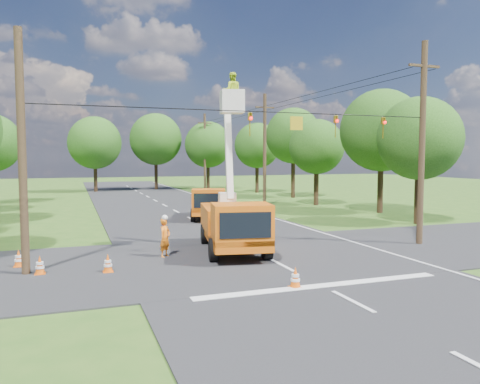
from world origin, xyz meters
name	(u,v)px	position (x,y,z in m)	size (l,w,h in m)	color
ground	(176,212)	(0.00, 20.00, 0.00)	(140.00, 140.00, 0.00)	#2E5519
road_main	(176,212)	(0.00, 20.00, 0.00)	(12.00, 100.00, 0.06)	black
road_cross	(263,256)	(0.00, 2.00, 0.00)	(56.00, 10.00, 0.07)	black
stop_bar	(322,287)	(0.00, -3.20, 0.00)	(9.00, 0.45, 0.02)	silver
edge_line	(242,209)	(5.60, 20.00, 0.00)	(0.12, 90.00, 0.02)	silver
bucket_truck	(234,215)	(-0.89, 3.31, 1.73)	(3.54, 6.84, 8.23)	#C25D0D
second_truck	(209,202)	(1.30, 15.05, 1.17)	(3.81, 6.35, 2.24)	#C25D0D
ground_worker	(165,238)	(-4.06, 3.28, 0.86)	(0.62, 0.41, 1.71)	orange
distant_car	(207,197)	(4.37, 26.29, 0.61)	(1.44, 3.57, 1.22)	black
traffic_cone_0	(295,278)	(-0.92, -3.04, 0.36)	(0.38, 0.38, 0.71)	#E5580C
traffic_cone_1	(250,227)	(1.73, 8.00, 0.36)	(0.38, 0.38, 0.71)	#E5580C
traffic_cone_2	(240,223)	(1.78, 9.95, 0.36)	(0.38, 0.38, 0.71)	#E5580C
traffic_cone_3	(108,263)	(-6.62, 1.25, 0.36)	(0.38, 0.38, 0.71)	#E5580C
traffic_cone_4	(40,265)	(-9.01, 1.78, 0.36)	(0.38, 0.38, 0.71)	#E5580C
traffic_cone_5	(19,258)	(-9.87, 3.35, 0.36)	(0.38, 0.38, 0.71)	#E5580C
traffic_cone_6	(239,211)	(3.88, 15.97, 0.36)	(0.38, 0.38, 0.71)	#E5580C
pole_right_near	(422,142)	(8.50, 2.00, 5.11)	(1.80, 0.30, 10.00)	#4C3823
pole_right_mid	(265,149)	(8.50, 22.00, 5.11)	(1.80, 0.30, 10.00)	#4C3823
pole_right_far	(205,152)	(8.50, 42.00, 5.11)	(1.80, 0.30, 10.00)	#4C3823
pole_left	(22,153)	(-9.50, 2.00, 4.50)	(0.30, 0.30, 9.00)	#4C3823
signal_span	(309,123)	(2.23, 1.99, 5.88)	(18.00, 0.29, 1.07)	black
tree_right_a	(419,139)	(13.50, 8.00, 5.56)	(5.40, 5.40, 8.28)	#382616
tree_right_b	(382,131)	(15.00, 14.00, 6.43)	(6.40, 6.40, 9.65)	#382616
tree_right_c	(317,147)	(13.20, 21.00, 5.31)	(5.00, 5.00, 7.83)	#382616
tree_right_d	(293,136)	(14.80, 29.00, 6.68)	(6.00, 6.00, 9.70)	#382616
tree_right_e	(257,146)	(13.80, 37.00, 5.81)	(5.60, 5.60, 8.63)	#382616
tree_far_a	(95,143)	(-5.00, 45.00, 6.19)	(6.60, 6.60, 9.50)	#382616
tree_far_b	(156,139)	(3.00, 47.00, 6.81)	(7.00, 7.00, 10.32)	#382616
tree_far_c	(208,145)	(9.50, 44.00, 6.06)	(6.20, 6.20, 9.18)	#382616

